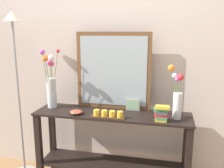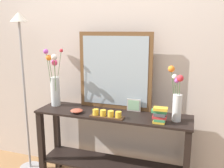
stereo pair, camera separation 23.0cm
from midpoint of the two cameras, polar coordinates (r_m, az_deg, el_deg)
wall_back at (r=2.56m, az=4.83°, el=7.14°), size 6.40×0.08×2.70m
console_table at (r=2.49m, az=2.71°, el=-13.29°), size 1.51×0.38×0.80m
mirror_leaning at (r=2.44m, az=3.39°, el=2.99°), size 0.75×0.03×0.77m
tall_vase_left at (r=2.60m, az=-10.79°, el=0.25°), size 0.19×0.24×0.60m
vase_right at (r=2.23m, az=17.71°, el=-3.38°), size 0.14×0.12×0.48m
candle_tray at (r=2.26m, az=1.73°, el=-7.15°), size 0.32×0.09×0.07m
picture_frame_small at (r=2.44m, az=7.81°, el=-4.94°), size 0.14×0.01×0.12m
decorative_bowl at (r=2.39m, az=-5.50°, el=-6.26°), size 0.12×0.12×0.04m
book_stack at (r=2.17m, az=14.08°, el=-7.09°), size 0.14×0.10×0.14m
floor_lamp at (r=2.75m, az=-17.90°, el=3.68°), size 0.24×0.24×1.77m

